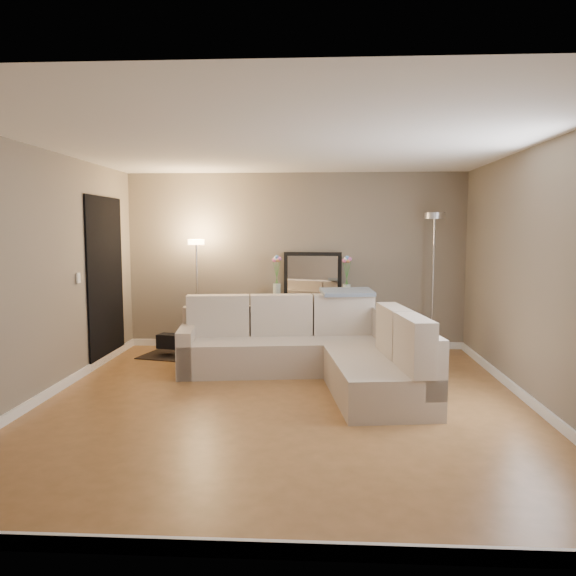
# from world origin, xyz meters

# --- Properties ---
(floor) EXTENTS (5.00, 5.50, 0.01)m
(floor) POSITION_xyz_m (0.00, 0.00, -0.01)
(floor) COLOR #986637
(floor) RESTS_ON ground
(ceiling) EXTENTS (5.00, 5.50, 0.01)m
(ceiling) POSITION_xyz_m (0.00, 0.00, 2.60)
(ceiling) COLOR white
(ceiling) RESTS_ON ground
(wall_back) EXTENTS (5.00, 0.02, 2.60)m
(wall_back) POSITION_xyz_m (0.00, 2.76, 1.30)
(wall_back) COLOR gray
(wall_back) RESTS_ON ground
(wall_front) EXTENTS (5.00, 0.02, 2.60)m
(wall_front) POSITION_xyz_m (0.00, -2.76, 1.30)
(wall_front) COLOR gray
(wall_front) RESTS_ON ground
(wall_left) EXTENTS (0.02, 5.50, 2.60)m
(wall_left) POSITION_xyz_m (-2.51, 0.00, 1.30)
(wall_left) COLOR gray
(wall_left) RESTS_ON ground
(wall_right) EXTENTS (0.02, 5.50, 2.60)m
(wall_right) POSITION_xyz_m (2.51, 0.00, 1.30)
(wall_right) COLOR gray
(wall_right) RESTS_ON ground
(baseboard_back) EXTENTS (5.00, 0.03, 0.10)m
(baseboard_back) POSITION_xyz_m (0.00, 2.73, 0.05)
(baseboard_back) COLOR white
(baseboard_back) RESTS_ON ground
(baseboard_front) EXTENTS (5.00, 0.03, 0.10)m
(baseboard_front) POSITION_xyz_m (0.00, -2.73, 0.05)
(baseboard_front) COLOR white
(baseboard_front) RESTS_ON ground
(baseboard_left) EXTENTS (0.03, 5.50, 0.10)m
(baseboard_left) POSITION_xyz_m (-2.48, 0.00, 0.05)
(baseboard_left) COLOR white
(baseboard_left) RESTS_ON ground
(baseboard_right) EXTENTS (0.03, 5.50, 0.10)m
(baseboard_right) POSITION_xyz_m (2.48, 0.00, 0.05)
(baseboard_right) COLOR white
(baseboard_right) RESTS_ON ground
(doorway) EXTENTS (0.02, 1.20, 2.20)m
(doorway) POSITION_xyz_m (-2.48, 1.70, 1.10)
(doorway) COLOR black
(doorway) RESTS_ON ground
(switch_plate) EXTENTS (0.02, 0.08, 0.12)m
(switch_plate) POSITION_xyz_m (-2.48, 0.85, 1.20)
(switch_plate) COLOR white
(switch_plate) RESTS_ON ground
(sectional_sofa) EXTENTS (2.96, 2.63, 0.93)m
(sectional_sofa) POSITION_xyz_m (0.34, 1.00, 0.35)
(sectional_sofa) COLOR #BDAC99
(sectional_sofa) RESTS_ON floor
(throw_blanket) EXTENTS (0.73, 0.50, 0.09)m
(throw_blanket) POSITION_xyz_m (0.72, 1.71, 0.96)
(throw_blanket) COLOR slate
(throw_blanket) RESTS_ON sectional_sofa
(console_table) EXTENTS (1.23, 0.43, 0.74)m
(console_table) POSITION_xyz_m (0.17, 2.49, 0.42)
(console_table) COLOR black
(console_table) RESTS_ON floor
(leaning_mirror) EXTENTS (0.85, 0.12, 0.67)m
(leaning_mirror) POSITION_xyz_m (0.26, 2.64, 1.11)
(leaning_mirror) COLOR black
(leaning_mirror) RESTS_ON console_table
(table_decor) EXTENTS (0.51, 0.13, 0.12)m
(table_decor) POSITION_xyz_m (0.24, 2.45, 0.80)
(table_decor) COLOR #C37022
(table_decor) RESTS_ON console_table
(flower_vase_left) EXTENTS (0.14, 0.12, 0.63)m
(flower_vase_left) POSITION_xyz_m (-0.26, 2.53, 1.03)
(flower_vase_left) COLOR silver
(flower_vase_left) RESTS_ON console_table
(flower_vase_right) EXTENTS (0.14, 0.12, 0.63)m
(flower_vase_right) POSITION_xyz_m (0.75, 2.44, 1.03)
(flower_vase_right) COLOR silver
(flower_vase_right) RESTS_ON console_table
(floor_lamp_lit) EXTENTS (0.28, 0.28, 1.63)m
(floor_lamp_lit) POSITION_xyz_m (-1.40, 2.37, 1.15)
(floor_lamp_lit) COLOR silver
(floor_lamp_lit) RESTS_ON floor
(floor_lamp_unlit) EXTENTS (0.32, 0.32, 2.00)m
(floor_lamp_unlit) POSITION_xyz_m (1.96, 2.40, 1.42)
(floor_lamp_unlit) COLOR silver
(floor_lamp_unlit) RESTS_ON floor
(charcoal_rug) EXTENTS (1.22, 1.02, 0.01)m
(charcoal_rug) POSITION_xyz_m (-1.56, 2.09, 0.01)
(charcoal_rug) COLOR black
(charcoal_rug) RESTS_ON floor
(black_bag) EXTENTS (0.34, 0.28, 0.19)m
(black_bag) POSITION_xyz_m (-1.74, 2.04, 0.22)
(black_bag) COLOR black
(black_bag) RESTS_ON charcoal_rug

